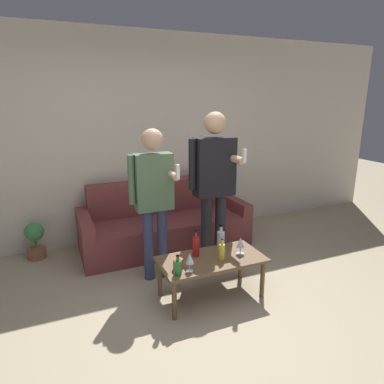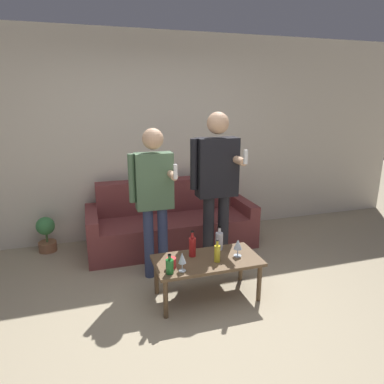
{
  "view_description": "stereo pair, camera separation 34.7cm",
  "coord_description": "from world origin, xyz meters",
  "px_view_note": "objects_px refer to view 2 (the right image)",
  "views": [
    {
      "loc": [
        -1.14,
        -2.23,
        1.88
      ],
      "look_at": [
        0.17,
        0.86,
        0.95
      ],
      "focal_mm": 32.0,
      "sensor_mm": 36.0,
      "label": 1
    },
    {
      "loc": [
        -0.81,
        -2.35,
        1.88
      ],
      "look_at": [
        0.17,
        0.86,
        0.95
      ],
      "focal_mm": 32.0,
      "sensor_mm": 36.0,
      "label": 2
    }
  ],
  "objects_px": {
    "coffee_table": "(207,263)",
    "person_standing_left": "(154,192)",
    "person_standing_right": "(216,179)",
    "bottle_orange": "(192,246)",
    "couch": "(171,223)"
  },
  "relations": [
    {
      "from": "person_standing_right",
      "to": "person_standing_left",
      "type": "bearing_deg",
      "value": -178.54
    },
    {
      "from": "person_standing_right",
      "to": "bottle_orange",
      "type": "bearing_deg",
      "value": -131.58
    },
    {
      "from": "person_standing_left",
      "to": "person_standing_right",
      "type": "distance_m",
      "value": 0.69
    },
    {
      "from": "couch",
      "to": "person_standing_left",
      "type": "xyz_separation_m",
      "value": [
        -0.35,
        -0.77,
        0.66
      ]
    },
    {
      "from": "coffee_table",
      "to": "person_standing_right",
      "type": "xyz_separation_m",
      "value": [
        0.3,
        0.58,
        0.67
      ]
    },
    {
      "from": "coffee_table",
      "to": "person_standing_left",
      "type": "bearing_deg",
      "value": 124.61
    },
    {
      "from": "person_standing_left",
      "to": "person_standing_right",
      "type": "bearing_deg",
      "value": 1.46
    },
    {
      "from": "bottle_orange",
      "to": "person_standing_right",
      "type": "distance_m",
      "value": 0.82
    },
    {
      "from": "coffee_table",
      "to": "bottle_orange",
      "type": "bearing_deg",
      "value": 137.63
    },
    {
      "from": "couch",
      "to": "bottle_orange",
      "type": "height_order",
      "value": "couch"
    },
    {
      "from": "coffee_table",
      "to": "person_standing_right",
      "type": "relative_size",
      "value": 0.58
    },
    {
      "from": "coffee_table",
      "to": "person_standing_right",
      "type": "height_order",
      "value": "person_standing_right"
    },
    {
      "from": "couch",
      "to": "person_standing_right",
      "type": "xyz_separation_m",
      "value": [
        0.34,
        -0.75,
        0.73
      ]
    },
    {
      "from": "bottle_orange",
      "to": "person_standing_left",
      "type": "bearing_deg",
      "value": 120.82
    },
    {
      "from": "bottle_orange",
      "to": "person_standing_left",
      "type": "xyz_separation_m",
      "value": [
        -0.27,
        0.45,
        0.44
      ]
    }
  ]
}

